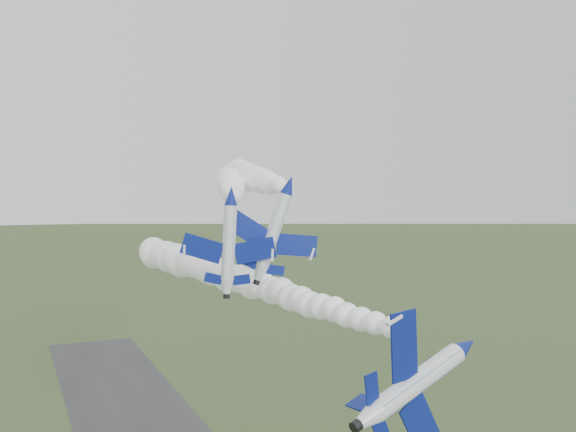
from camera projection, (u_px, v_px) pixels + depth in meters
name	position (u px, v px, depth m)	size (l,w,h in m)	color
jet_lead	(467.00, 346.00, 51.93)	(5.46, 14.31, 11.40)	white
smoke_trail_jet_lead	(241.00, 280.00, 81.20)	(4.70, 63.36, 4.70)	white
jet_pair_left	(231.00, 195.00, 67.89)	(10.07, 11.60, 2.98)	white
smoke_trail_jet_pair_left	(231.00, 185.00, 105.21)	(5.63, 70.00, 5.63)	white
jet_pair_right	(289.00, 185.00, 70.19)	(10.15, 12.55, 4.12)	white
smoke_trail_jet_pair_right	(253.00, 178.00, 106.05)	(5.55, 67.17, 5.55)	white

